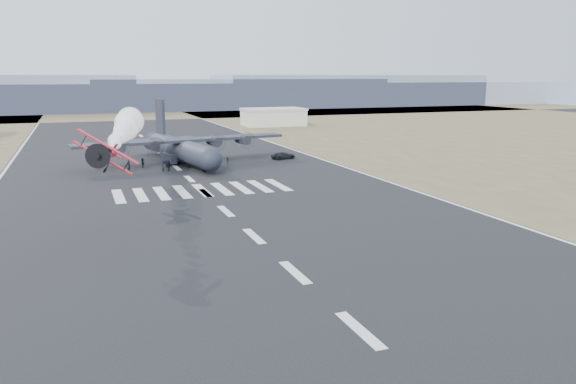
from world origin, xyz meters
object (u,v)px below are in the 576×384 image
support_vehicle (284,156)px  crew_g (167,164)px  aerobatic_biplane (105,154)px  transport_aircraft (180,147)px  crew_a (163,168)px  crew_c (227,161)px  crew_e (215,166)px  crew_d (169,166)px  crew_f (143,163)px  crew_b (129,167)px  hangar_right (273,117)px  crew_h (188,163)px

support_vehicle → crew_g: size_ratio=3.11×
aerobatic_biplane → transport_aircraft: 53.86m
transport_aircraft → crew_a: bearing=-125.4°
aerobatic_biplane → crew_c: (23.77, 44.32, -8.30)m
crew_e → crew_g: crew_g is taller
aerobatic_biplane → crew_d: aerobatic_biplane is taller
crew_g → crew_c: bearing=6.9°
aerobatic_biplane → crew_e: bearing=72.1°
crew_c → crew_f: crew_f is taller
crew_b → crew_f: 4.50m
crew_d → crew_e: bearing=126.5°
crew_b → aerobatic_biplane: bearing=-116.5°
crew_a → crew_b: (-5.50, 2.58, 0.11)m
transport_aircraft → crew_b: (-10.25, -7.22, -2.19)m
crew_g → crew_d: bearing=-80.3°
support_vehicle → crew_b: crew_b is taller
hangar_right → crew_g: (-47.89, -78.36, -2.20)m
crew_c → crew_g: 11.28m
transport_aircraft → crew_d: size_ratio=22.56×
hangar_right → crew_f: (-51.90, -75.62, -2.11)m
crew_a → crew_b: size_ratio=0.88×
crew_c → crew_g: size_ratio=1.04×
transport_aircraft → crew_h: (0.21, -6.72, -2.24)m
crew_b → crew_h: bearing=-16.3°
crew_g → transport_aircraft: bearing=69.7°
crew_e → crew_g: bearing=171.4°
crew_a → crew_e: size_ratio=0.98×
crew_e → crew_h: size_ratio=0.95×
transport_aircraft → crew_d: (-3.51, -8.59, -2.16)m
transport_aircraft → crew_g: (-3.54, -6.36, -2.27)m
crew_d → crew_e: 8.24m
hangar_right → crew_a: hangar_right is taller
crew_h → crew_e: bearing=169.4°
crew_f → crew_g: size_ratio=1.12×
crew_h → crew_f: bearing=10.0°
crew_a → crew_d: 1.73m
support_vehicle → crew_f: bearing=79.1°
aerobatic_biplane → crew_h: 47.94m
transport_aircraft → crew_c: transport_aircraft is taller
aerobatic_biplane → support_vehicle: aerobatic_biplane is taller
crew_g → crew_a: bearing=-100.3°
crew_b → crew_h: 10.47m
support_vehicle → transport_aircraft: bearing=70.2°
aerobatic_biplane → crew_b: aerobatic_biplane is taller
crew_c → crew_f: size_ratio=0.93×
hangar_right → crew_e: hangar_right is taller
crew_b → crew_c: (17.98, 0.48, -0.05)m
crew_c → crew_h: size_ratio=1.00×
crew_f → crew_g: 4.85m
aerobatic_biplane → crew_c: bearing=70.8°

